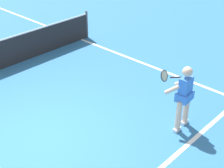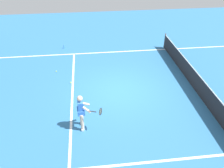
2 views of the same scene
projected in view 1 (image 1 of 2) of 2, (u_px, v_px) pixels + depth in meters
ground_plane at (48, 139)px, 7.37m from camera, size 27.38×27.38×0.00m
sideline_right_marking at (165, 72)px, 10.16m from camera, size 0.10×19.06×0.01m
tennis_player at (183, 95)px, 7.36m from camera, size 0.74×0.98×1.55m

